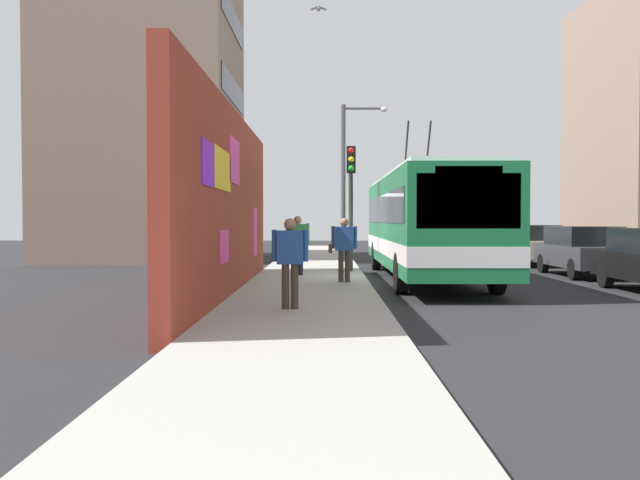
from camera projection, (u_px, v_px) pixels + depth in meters
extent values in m
plane|color=#232326|center=(365.00, 281.00, 20.14)|extent=(80.00, 80.00, 0.00)
cube|color=#9E9B93|center=(310.00, 279.00, 20.15)|extent=(48.00, 3.20, 0.15)
cube|color=maroon|center=(230.00, 204.00, 15.95)|extent=(13.71, 0.30, 4.28)
cube|color=#F2338C|center=(224.00, 247.00, 13.92)|extent=(1.17, 0.02, 0.67)
cube|color=#8C19D8|center=(208.00, 164.00, 12.03)|extent=(1.25, 0.02, 0.77)
cube|color=#F2338C|center=(235.00, 161.00, 15.51)|extent=(1.67, 0.02, 1.01)
cube|color=#F2338C|center=(255.00, 232.00, 20.08)|extent=(0.98, 0.02, 1.38)
cube|color=yellow|center=(223.00, 170.00, 13.73)|extent=(2.15, 0.02, 0.80)
cube|color=gray|center=(147.00, 42.00, 31.25)|extent=(8.45, 7.75, 19.55)
cube|color=black|center=(234.00, 162.00, 31.38)|extent=(7.19, 0.04, 1.10)
cube|color=black|center=(233.00, 91.00, 31.28)|extent=(7.19, 0.04, 1.10)
cube|color=black|center=(233.00, 19.00, 31.19)|extent=(7.19, 0.04, 1.10)
cube|color=#19723F|center=(425.00, 222.00, 20.61)|extent=(12.59, 2.53, 2.55)
cube|color=silver|center=(425.00, 177.00, 20.57)|extent=(12.09, 2.33, 0.12)
cube|color=white|center=(425.00, 246.00, 20.63)|extent=(12.61, 2.55, 0.44)
cube|color=black|center=(469.00, 201.00, 14.32)|extent=(0.04, 2.15, 1.15)
cube|color=black|center=(425.00, 209.00, 20.60)|extent=(11.59, 2.56, 0.82)
cube|color=orange|center=(469.00, 173.00, 14.31)|extent=(0.06, 1.39, 0.28)
cylinder|color=black|center=(428.00, 154.00, 22.43)|extent=(1.43, 0.06, 2.00)
cylinder|color=black|center=(406.00, 154.00, 22.44)|extent=(1.43, 0.06, 2.00)
cylinder|color=black|center=(497.00, 273.00, 16.61)|extent=(1.00, 0.28, 1.00)
cylinder|color=black|center=(401.00, 273.00, 16.62)|extent=(1.00, 0.28, 1.00)
cylinder|color=black|center=(441.00, 256.00, 24.66)|extent=(1.00, 0.28, 1.00)
cylinder|color=black|center=(376.00, 256.00, 24.68)|extent=(1.00, 0.28, 1.00)
cylinder|color=black|center=(605.00, 276.00, 18.14)|extent=(0.64, 0.22, 0.64)
cube|color=#38383D|center=(584.00, 256.00, 21.90)|extent=(4.43, 1.82, 0.66)
cube|color=black|center=(583.00, 236.00, 21.97)|extent=(2.66, 1.64, 0.60)
cylinder|color=black|center=(629.00, 269.00, 20.44)|extent=(0.64, 0.22, 0.64)
cylinder|color=black|center=(574.00, 269.00, 20.45)|extent=(0.64, 0.22, 0.64)
cylinder|color=black|center=(591.00, 263.00, 23.36)|extent=(0.64, 0.22, 0.64)
cylinder|color=black|center=(543.00, 263.00, 23.37)|extent=(0.64, 0.22, 0.64)
cube|color=#C6B793|center=(531.00, 249.00, 27.45)|extent=(4.35, 1.78, 0.66)
cube|color=black|center=(531.00, 233.00, 27.52)|extent=(2.61, 1.60, 0.60)
cylinder|color=black|center=(564.00, 259.00, 26.01)|extent=(0.64, 0.22, 0.64)
cylinder|color=black|center=(521.00, 259.00, 26.03)|extent=(0.64, 0.22, 0.64)
cylinder|color=black|center=(540.00, 255.00, 28.89)|extent=(0.64, 0.22, 0.64)
cylinder|color=black|center=(502.00, 255.00, 28.90)|extent=(0.64, 0.22, 0.64)
cube|color=#B7B7BC|center=(496.00, 244.00, 33.22)|extent=(4.51, 1.87, 0.66)
cube|color=black|center=(495.00, 230.00, 33.29)|extent=(2.70, 1.68, 0.60)
cylinder|color=black|center=(522.00, 252.00, 31.73)|extent=(0.64, 0.22, 0.64)
cylinder|color=black|center=(485.00, 252.00, 31.74)|extent=(0.64, 0.22, 0.64)
cylinder|color=black|center=(505.00, 249.00, 34.71)|extent=(0.64, 0.22, 0.64)
cylinder|color=black|center=(471.00, 249.00, 34.72)|extent=(0.64, 0.22, 0.64)
cylinder|color=#3F3326|center=(295.00, 286.00, 12.67)|extent=(0.14, 0.14, 0.82)
cylinder|color=#3F3326|center=(285.00, 286.00, 12.67)|extent=(0.14, 0.14, 0.82)
cube|color=#264C99|center=(290.00, 247.00, 12.65)|extent=(0.22, 0.48, 0.61)
cylinder|color=#264C99|center=(306.00, 246.00, 12.65)|extent=(0.09, 0.09, 0.58)
cylinder|color=#264C99|center=(274.00, 246.00, 12.65)|extent=(0.09, 0.09, 0.58)
sphere|color=#936B4C|center=(290.00, 224.00, 12.64)|extent=(0.22, 0.22, 0.22)
cylinder|color=#1E1E2D|center=(301.00, 260.00, 20.45)|extent=(0.14, 0.14, 0.86)
cylinder|color=#1E1E2D|center=(295.00, 260.00, 20.45)|extent=(0.14, 0.14, 0.86)
cube|color=#338C4C|center=(298.00, 235.00, 20.43)|extent=(0.22, 0.50, 0.65)
cylinder|color=#338C4C|center=(308.00, 234.00, 20.43)|extent=(0.09, 0.09, 0.62)
cylinder|color=#338C4C|center=(288.00, 234.00, 20.43)|extent=(0.09, 0.09, 0.62)
sphere|color=#936B4C|center=(298.00, 220.00, 20.42)|extent=(0.23, 0.23, 0.23)
cylinder|color=#3F3326|center=(347.00, 266.00, 18.18)|extent=(0.14, 0.14, 0.83)
cylinder|color=#3F3326|center=(341.00, 266.00, 18.18)|extent=(0.14, 0.14, 0.83)
cube|color=#264C99|center=(344.00, 239.00, 18.16)|extent=(0.22, 0.48, 0.62)
cylinder|color=#264C99|center=(355.00, 237.00, 18.15)|extent=(0.09, 0.09, 0.59)
cylinder|color=#264C99|center=(333.00, 237.00, 18.16)|extent=(0.09, 0.09, 0.59)
sphere|color=#936B4C|center=(344.00, 222.00, 18.14)|extent=(0.22, 0.22, 0.22)
cube|color=#593319|center=(330.00, 249.00, 18.17)|extent=(0.14, 0.10, 0.24)
cylinder|color=#2D382D|center=(351.00, 209.00, 21.97)|extent=(0.14, 0.14, 3.96)
cube|color=black|center=(351.00, 160.00, 21.70)|extent=(0.20, 0.28, 0.84)
sphere|color=red|center=(351.00, 150.00, 21.58)|extent=(0.18, 0.18, 0.18)
sphere|color=yellow|center=(351.00, 159.00, 21.59)|extent=(0.18, 0.18, 0.18)
sphere|color=green|center=(351.00, 168.00, 21.60)|extent=(0.18, 0.18, 0.18)
cylinder|color=#4C4C51|center=(343.00, 183.00, 27.33)|extent=(0.18, 0.18, 6.16)
cylinder|color=#4C4C51|center=(364.00, 108.00, 27.25)|extent=(0.10, 1.60, 0.10)
ellipsoid|color=silver|center=(384.00, 110.00, 27.24)|extent=(0.44, 0.28, 0.20)
ellipsoid|color=gray|center=(319.00, 9.00, 23.94)|extent=(0.32, 0.14, 0.12)
cube|color=gray|center=(323.00, 8.00, 23.94)|extent=(0.20, 0.27, 0.11)
cube|color=gray|center=(315.00, 8.00, 23.94)|extent=(0.20, 0.27, 0.11)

